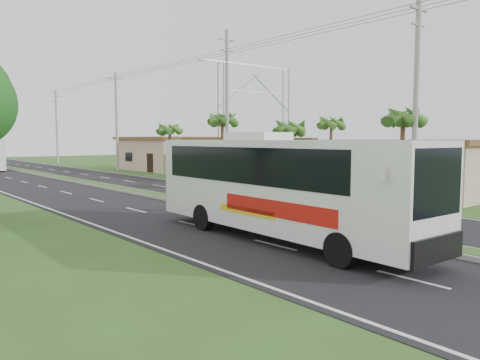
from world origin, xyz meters
TOP-DOWN VIEW (x-y plane):
  - ground at (0.00, 0.00)m, footprint 180.00×180.00m
  - road_asphalt at (0.00, 20.00)m, footprint 14.00×160.00m
  - median_strip at (0.00, 20.00)m, footprint 1.20×160.00m
  - lane_edge_left at (-6.70, 20.00)m, footprint 0.12×160.00m
  - lane_edge_right at (6.70, 20.00)m, footprint 0.12×160.00m
  - shop_near at (14.00, 6.00)m, footprint 8.60×12.60m
  - shop_mid at (14.00, 22.00)m, footprint 7.60×10.60m
  - shop_far at (14.00, 36.00)m, footprint 8.60×11.60m
  - palm_verge_a at (9.00, 3.00)m, footprint 2.40×2.40m
  - palm_verge_b at (9.40, 12.00)m, footprint 2.40×2.40m
  - palm_verge_c at (8.80, 19.00)m, footprint 2.40×2.40m
  - palm_verge_d at (9.30, 28.00)m, footprint 2.40×2.40m
  - palm_behind_shop at (17.50, 15.00)m, footprint 2.40×2.40m
  - utility_pole_a at (8.50, 2.00)m, footprint 1.60×0.28m
  - utility_pole_b at (8.47, 18.00)m, footprint 3.20×0.28m
  - utility_pole_c at (8.50, 38.00)m, footprint 1.60×0.28m
  - utility_pole_d at (8.50, 58.00)m, footprint 1.60×0.28m
  - billboard_lattice at (22.00, 30.00)m, footprint 10.18×1.18m
  - coach_bus_main at (-2.80, 0.60)m, footprint 2.79×11.82m
  - motorcyclist at (-1.46, 7.67)m, footprint 1.68×1.03m

SIDE VIEW (x-z plane):
  - ground at x=0.00m, z-range 0.00..0.00m
  - lane_edge_left at x=-6.70m, z-range 0.00..0.00m
  - lane_edge_right at x=6.70m, z-range 0.00..0.00m
  - road_asphalt at x=0.00m, z-range 0.00..0.02m
  - median_strip at x=0.00m, z-range 0.01..0.20m
  - motorcyclist at x=-1.46m, z-range -0.30..1.86m
  - shop_near at x=14.00m, z-range 0.02..3.54m
  - shop_mid at x=14.00m, z-range 0.02..3.69m
  - shop_far at x=14.00m, z-range 0.02..3.84m
  - coach_bus_main at x=-2.80m, z-range 0.19..3.99m
  - palm_verge_b at x=9.40m, z-range 1.83..6.88m
  - palm_verge_d at x=9.30m, z-range 1.92..7.17m
  - palm_verge_a at x=9.00m, z-range 2.02..7.47m
  - palm_behind_shop at x=17.50m, z-range 2.11..7.76m
  - palm_verge_c at x=8.80m, z-range 2.20..8.05m
  - utility_pole_d at x=8.50m, z-range 0.17..10.67m
  - utility_pole_a at x=8.50m, z-range 0.17..11.17m
  - utility_pole_c at x=8.50m, z-range 0.17..11.17m
  - utility_pole_b at x=8.47m, z-range 0.26..12.26m
  - billboard_lattice at x=22.00m, z-range 0.79..12.86m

